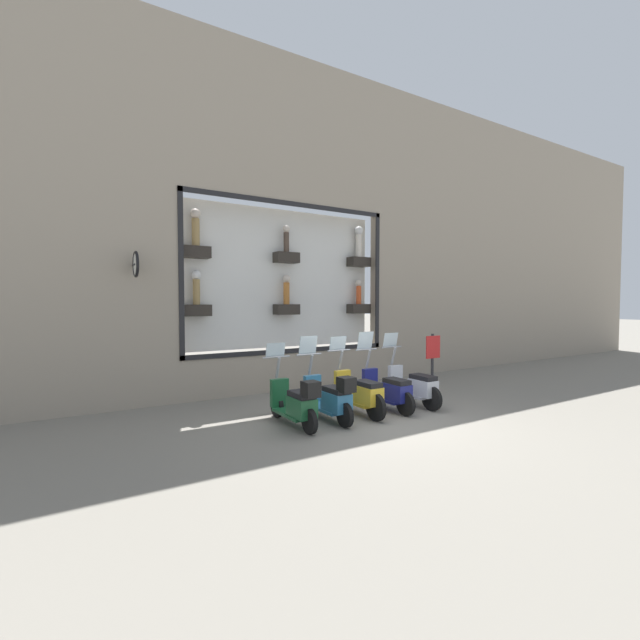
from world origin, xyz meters
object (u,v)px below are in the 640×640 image
scooter_silver_0 (414,386)px  scooter_teal_3 (330,398)px  scooter_yellow_2 (360,394)px  shop_sign_post (433,364)px  scooter_navy_1 (388,390)px  scooter_green_4 (296,403)px

scooter_silver_0 → scooter_teal_3: bearing=91.7°
scooter_yellow_2 → scooter_silver_0: bearing=-90.0°
shop_sign_post → scooter_teal_3: bearing=97.0°
scooter_silver_0 → scooter_navy_1: 0.77m
scooter_yellow_2 → scooter_navy_1: bearing=-90.1°
scooter_green_4 → shop_sign_post: 4.05m
scooter_silver_0 → scooter_yellow_2: bearing=90.0°
scooter_green_4 → shop_sign_post: size_ratio=1.13×
scooter_silver_0 → shop_sign_post: bearing=-70.4°
scooter_navy_1 → scooter_teal_3: 1.54m
scooter_navy_1 → scooter_teal_3: bearing=92.5°
scooter_navy_1 → scooter_teal_3: scooter_navy_1 is taller
scooter_silver_0 → scooter_yellow_2: 1.54m
scooter_navy_1 → shop_sign_post: scooter_navy_1 is taller
scooter_navy_1 → shop_sign_post: size_ratio=1.13×
scooter_yellow_2 → shop_sign_post: size_ratio=1.14×
scooter_navy_1 → scooter_yellow_2: (0.00, 0.77, 0.01)m
scooter_navy_1 → shop_sign_post: 1.78m
scooter_silver_0 → shop_sign_post: scooter_silver_0 is taller
scooter_green_4 → shop_sign_post: shop_sign_post is taller
scooter_silver_0 → scooter_green_4: 3.08m
scooter_silver_0 → scooter_yellow_2: scooter_silver_0 is taller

